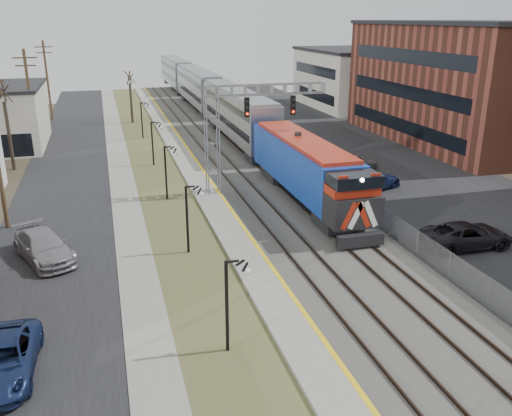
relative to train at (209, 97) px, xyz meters
name	(u,v)px	position (x,y,z in m)	size (l,w,h in m)	color
street_west	(65,181)	(-17.00, -24.98, -2.90)	(7.00, 120.00, 0.04)	black
sidewalk	(121,177)	(-12.50, -24.98, -2.88)	(2.00, 120.00, 0.08)	gray
grass_median	(157,174)	(-9.50, -24.98, -2.89)	(4.00, 120.00, 0.06)	#49522B
platform	(192,171)	(-6.50, -24.98, -2.80)	(2.00, 120.00, 0.24)	gray
ballast_bed	(248,167)	(-1.50, -24.98, -2.82)	(8.00, 120.00, 0.20)	#595651
parking_lot	(369,159)	(10.50, -24.98, -2.90)	(16.00, 120.00, 0.04)	black
platform_edge	(202,168)	(-5.62, -24.98, -2.67)	(0.24, 120.00, 0.01)	gold
track_near	(226,166)	(-3.50, -24.98, -2.64)	(1.58, 120.00, 0.15)	#2D2119
track_far	(264,164)	(0.00, -24.98, -2.64)	(1.58, 120.00, 0.15)	#2D2119
train	(209,97)	(0.00, 0.00, 0.00)	(3.00, 85.85, 5.33)	#143BA6
signal_gantry	(235,121)	(-4.28, -31.99, 2.67)	(9.00, 1.07, 8.15)	gray
lampposts	(186,219)	(-9.50, -41.70, -0.92)	(0.14, 62.14, 4.00)	black
fence	(292,156)	(2.70, -24.98, -2.12)	(0.04, 120.00, 1.60)	gray
bare_trees	(50,140)	(-18.16, -21.07, -0.22)	(12.30, 42.30, 5.95)	#382D23
car_lot_c	(467,236)	(6.21, -45.58, -2.18)	(2.44, 5.30, 1.47)	black
car_lot_d	(373,181)	(6.20, -33.96, -2.19)	(2.06, 5.06, 1.47)	#16224E
car_lot_e	(354,162)	(7.34, -28.10, -2.20)	(1.70, 4.23, 1.44)	slate
car_street_a	(3,361)	(-17.88, -51.32, -2.22)	(2.32, 5.03, 1.40)	#16244E
car_street_b	(43,247)	(-17.31, -40.75, -2.14)	(2.17, 5.34, 1.55)	gray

